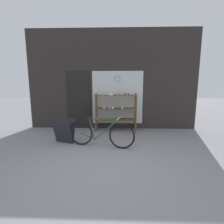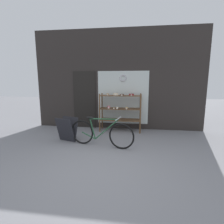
# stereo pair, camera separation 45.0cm
# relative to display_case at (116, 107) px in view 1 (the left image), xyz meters

# --- Properties ---
(ground_plane) EXTENTS (30.00, 30.00, 0.00)m
(ground_plane) POSITION_rel_display_case_xyz_m (-0.14, -2.65, -0.84)
(ground_plane) COLOR gray
(storefront_facade) EXTENTS (6.11, 0.13, 3.56)m
(storefront_facade) POSITION_rel_display_case_xyz_m (-0.17, 0.38, 0.90)
(storefront_facade) COLOR #2D2826
(storefront_facade) RESTS_ON ground_plane
(display_case) EXTENTS (1.43, 0.48, 1.34)m
(display_case) POSITION_rel_display_case_xyz_m (0.00, 0.00, 0.00)
(display_case) COLOR brown
(display_case) RESTS_ON ground_plane
(bicycle) EXTENTS (1.80, 0.53, 0.81)m
(bicycle) POSITION_rel_display_case_xyz_m (-0.38, -1.56, -0.47)
(bicycle) COLOR black
(bicycle) RESTS_ON ground_plane
(sandwich_board) EXTENTS (0.66, 0.54, 0.69)m
(sandwich_board) POSITION_rel_display_case_xyz_m (-1.44, -1.28, -0.48)
(sandwich_board) COLOR #232328
(sandwich_board) RESTS_ON ground_plane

